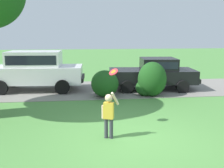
{
  "coord_description": "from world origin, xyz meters",
  "views": [
    {
      "loc": [
        -1.4,
        -6.76,
        2.8
      ],
      "look_at": [
        -0.33,
        2.13,
        1.1
      ],
      "focal_mm": 43.58,
      "sensor_mm": 36.0,
      "label": 1
    }
  ],
  "objects_px": {
    "parked_sedan": "(154,72)",
    "child_thrower": "(109,112)",
    "parked_suv": "(35,69)",
    "frisbee": "(113,72)"
  },
  "relations": [
    {
      "from": "parked_sedan",
      "to": "child_thrower",
      "type": "distance_m",
      "value": 6.8
    },
    {
      "from": "parked_suv",
      "to": "frisbee",
      "type": "bearing_deg",
      "value": -60.66
    },
    {
      "from": "parked_sedan",
      "to": "parked_suv",
      "type": "height_order",
      "value": "parked_suv"
    },
    {
      "from": "parked_suv",
      "to": "child_thrower",
      "type": "bearing_deg",
      "value": -66.12
    },
    {
      "from": "child_thrower",
      "to": "frisbee",
      "type": "height_order",
      "value": "frisbee"
    },
    {
      "from": "child_thrower",
      "to": "parked_suv",
      "type": "bearing_deg",
      "value": 113.88
    },
    {
      "from": "parked_suv",
      "to": "parked_sedan",
      "type": "bearing_deg",
      "value": -3.66
    },
    {
      "from": "parked_sedan",
      "to": "frisbee",
      "type": "xyz_separation_m",
      "value": [
        -2.67,
        -5.19,
        0.81
      ]
    },
    {
      "from": "frisbee",
      "to": "parked_sedan",
      "type": "bearing_deg",
      "value": 62.76
    },
    {
      "from": "child_thrower",
      "to": "frisbee",
      "type": "xyz_separation_m",
      "value": [
        0.25,
        0.95,
        0.94
      ]
    }
  ]
}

